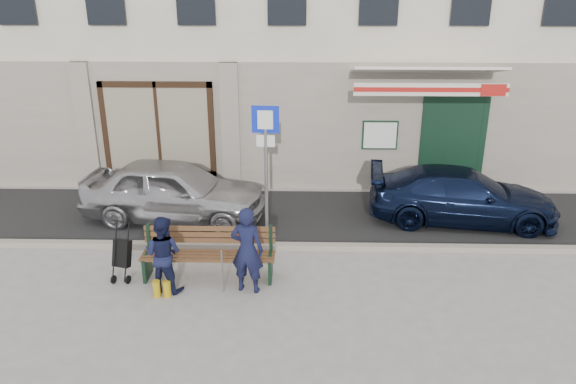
{
  "coord_description": "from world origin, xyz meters",
  "views": [
    {
      "loc": [
        0.35,
        -8.59,
        5.2
      ],
      "look_at": [
        0.1,
        1.6,
        1.2
      ],
      "focal_mm": 35.0,
      "sensor_mm": 36.0,
      "label": 1
    }
  ],
  "objects_px": {
    "car_navy": "(462,196)",
    "parking_sign": "(266,153)",
    "man": "(247,250)",
    "car_silver": "(174,191)",
    "stroller": "(122,254)",
    "woman": "(163,254)",
    "bench": "(206,255)"
  },
  "relations": [
    {
      "from": "car_navy",
      "to": "stroller",
      "type": "xyz_separation_m",
      "value": [
        -6.78,
        -2.7,
        -0.12
      ]
    },
    {
      "from": "car_navy",
      "to": "man",
      "type": "height_order",
      "value": "man"
    },
    {
      "from": "car_silver",
      "to": "woman",
      "type": "bearing_deg",
      "value": -163.97
    },
    {
      "from": "man",
      "to": "car_silver",
      "type": "bearing_deg",
      "value": -45.94
    },
    {
      "from": "car_navy",
      "to": "parking_sign",
      "type": "height_order",
      "value": "parking_sign"
    },
    {
      "from": "parking_sign",
      "to": "woman",
      "type": "xyz_separation_m",
      "value": [
        -1.67,
        -1.9,
        -1.24
      ]
    },
    {
      "from": "parking_sign",
      "to": "man",
      "type": "xyz_separation_m",
      "value": [
        -0.22,
        -1.9,
        -1.15
      ]
    },
    {
      "from": "car_silver",
      "to": "stroller",
      "type": "relative_size",
      "value": 3.81
    },
    {
      "from": "car_silver",
      "to": "bench",
      "type": "bearing_deg",
      "value": -149.28
    },
    {
      "from": "woman",
      "to": "stroller",
      "type": "distance_m",
      "value": 0.96
    },
    {
      "from": "car_silver",
      "to": "man",
      "type": "xyz_separation_m",
      "value": [
        1.91,
        -3.0,
        0.09
      ]
    },
    {
      "from": "car_navy",
      "to": "man",
      "type": "bearing_deg",
      "value": 131.01
    },
    {
      "from": "parking_sign",
      "to": "woman",
      "type": "bearing_deg",
      "value": -127.41
    },
    {
      "from": "parking_sign",
      "to": "car_navy",
      "type": "bearing_deg",
      "value": 19.46
    },
    {
      "from": "car_navy",
      "to": "parking_sign",
      "type": "xyz_separation_m",
      "value": [
        -4.26,
        -1.18,
        1.34
      ]
    },
    {
      "from": "car_navy",
      "to": "woman",
      "type": "relative_size",
      "value": 2.95
    },
    {
      "from": "bench",
      "to": "woman",
      "type": "bearing_deg",
      "value": -146.99
    },
    {
      "from": "car_silver",
      "to": "man",
      "type": "bearing_deg",
      "value": -140.18
    },
    {
      "from": "car_navy",
      "to": "parking_sign",
      "type": "bearing_deg",
      "value": 112.03
    },
    {
      "from": "car_navy",
      "to": "bench",
      "type": "relative_size",
      "value": 1.7
    },
    {
      "from": "man",
      "to": "woman",
      "type": "height_order",
      "value": "man"
    },
    {
      "from": "car_navy",
      "to": "woman",
      "type": "xyz_separation_m",
      "value": [
        -5.93,
        -3.08,
        0.1
      ]
    },
    {
      "from": "parking_sign",
      "to": "car_silver",
      "type": "bearing_deg",
      "value": 156.58
    },
    {
      "from": "man",
      "to": "woman",
      "type": "relative_size",
      "value": 1.13
    },
    {
      "from": "bench",
      "to": "man",
      "type": "height_order",
      "value": "man"
    },
    {
      "from": "parking_sign",
      "to": "stroller",
      "type": "distance_m",
      "value": 3.28
    },
    {
      "from": "car_silver",
      "to": "man",
      "type": "height_order",
      "value": "man"
    },
    {
      "from": "woman",
      "to": "car_silver",
      "type": "bearing_deg",
      "value": -66.13
    },
    {
      "from": "parking_sign",
      "to": "man",
      "type": "height_order",
      "value": "parking_sign"
    },
    {
      "from": "bench",
      "to": "stroller",
      "type": "bearing_deg",
      "value": -178.15
    },
    {
      "from": "car_silver",
      "to": "parking_sign",
      "type": "xyz_separation_m",
      "value": [
        2.13,
        -1.1,
        1.24
      ]
    },
    {
      "from": "parking_sign",
      "to": "man",
      "type": "distance_m",
      "value": 2.23
    }
  ]
}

